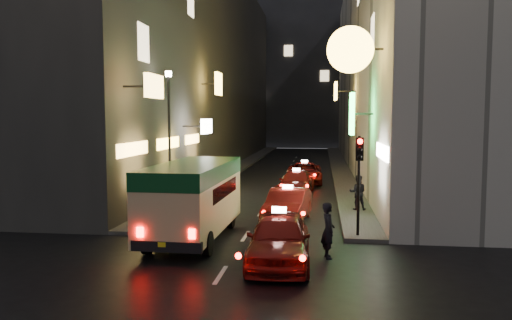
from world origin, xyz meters
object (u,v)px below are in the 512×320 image
at_px(taxi_near, 279,234).
at_px(lamp_post, 169,130).
at_px(minibus, 193,192).
at_px(traffic_light, 359,164).
at_px(pedestrian_crossing, 328,227).

distance_m(taxi_near, lamp_post, 10.01).
distance_m(minibus, lamp_post, 6.11).
bearing_deg(traffic_light, minibus, -173.14).
height_order(taxi_near, traffic_light, traffic_light).
xyz_separation_m(minibus, traffic_light, (5.74, 0.69, 0.98)).
bearing_deg(traffic_light, pedestrian_crossing, -114.08).
distance_m(minibus, traffic_light, 5.86).
bearing_deg(pedestrian_crossing, minibus, 57.63).
xyz_separation_m(taxi_near, traffic_light, (2.51, 3.20, 1.80)).
bearing_deg(lamp_post, minibus, -64.72).
bearing_deg(pedestrian_crossing, traffic_light, -36.18).
relative_size(traffic_light, lamp_post, 0.56).
height_order(minibus, traffic_light, traffic_light).
xyz_separation_m(minibus, taxi_near, (3.23, -2.51, -0.82)).
relative_size(pedestrian_crossing, lamp_post, 0.31).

